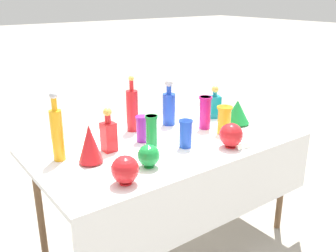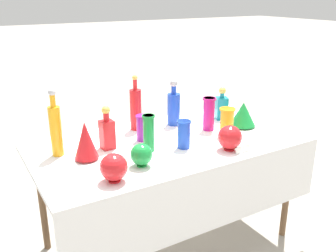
% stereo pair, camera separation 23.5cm
% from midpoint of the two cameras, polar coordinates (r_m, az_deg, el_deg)
% --- Properties ---
extents(ground_plane, '(40.00, 40.00, 0.00)m').
position_cam_midpoint_polar(ground_plane, '(2.76, -2.55, -17.11)').
color(ground_plane, '#A0998C').
extents(display_table, '(1.70, 0.92, 0.76)m').
position_cam_midpoint_polar(display_table, '(2.38, -2.21, -4.19)').
color(display_table, white).
rests_on(display_table, ground).
extents(tall_bottle_0, '(0.07, 0.07, 0.40)m').
position_cam_midpoint_polar(tall_bottle_0, '(2.18, -19.55, -0.97)').
color(tall_bottle_0, orange).
rests_on(tall_bottle_0, display_table).
extents(tall_bottle_1, '(0.08, 0.08, 0.38)m').
position_cam_midpoint_polar(tall_bottle_1, '(2.54, -8.12, 2.48)').
color(tall_bottle_1, red).
rests_on(tall_bottle_1, display_table).
extents(tall_bottle_2, '(0.09, 0.09, 0.33)m').
position_cam_midpoint_polar(tall_bottle_2, '(2.64, -2.41, 2.92)').
color(tall_bottle_2, blue).
rests_on(tall_bottle_2, display_table).
extents(square_decanter_0, '(0.08, 0.08, 0.27)m').
position_cam_midpoint_polar(square_decanter_0, '(2.24, -12.03, -1.21)').
color(square_decanter_0, red).
rests_on(square_decanter_0, display_table).
extents(square_decanter_1, '(0.11, 0.11, 0.24)m').
position_cam_midpoint_polar(square_decanter_1, '(2.81, 4.73, 3.24)').
color(square_decanter_1, teal).
rests_on(square_decanter_1, display_table).
extents(slender_vase_0, '(0.08, 0.08, 0.17)m').
position_cam_midpoint_polar(slender_vase_0, '(2.36, -6.82, -0.34)').
color(slender_vase_0, purple).
rests_on(slender_vase_0, display_table).
extents(slender_vase_1, '(0.10, 0.10, 0.19)m').
position_cam_midpoint_polar(slender_vase_1, '(2.48, 5.91, 1.01)').
color(slender_vase_1, orange).
rests_on(slender_vase_1, display_table).
extents(slender_vase_2, '(0.09, 0.09, 0.23)m').
position_cam_midpoint_polar(slender_vase_2, '(2.56, 3.07, 2.15)').
color(slender_vase_2, '#C61972').
rests_on(slender_vase_2, display_table).
extents(slender_vase_3, '(0.08, 0.08, 0.22)m').
position_cam_midpoint_polar(slender_vase_3, '(2.19, -5.60, -1.09)').
color(slender_vase_3, '#198C38').
rests_on(slender_vase_3, display_table).
extents(slender_vase_4, '(0.09, 0.09, 0.17)m').
position_cam_midpoint_polar(slender_vase_4, '(2.25, -0.27, -1.09)').
color(slender_vase_4, blue).
rests_on(slender_vase_4, display_table).
extents(fluted_vase_0, '(0.13, 0.13, 0.22)m').
position_cam_midpoint_polar(fluted_vase_0, '(2.10, -15.00, -2.70)').
color(fluted_vase_0, red).
rests_on(fluted_vase_0, display_table).
extents(fluted_vase_1, '(0.18, 0.18, 0.18)m').
position_cam_midpoint_polar(fluted_vase_1, '(2.68, 8.06, 2.13)').
color(fluted_vase_1, '#198C38').
rests_on(fluted_vase_1, display_table).
extents(round_bowl_0, '(0.14, 0.14, 0.15)m').
position_cam_midpoint_polar(round_bowl_0, '(1.86, -10.19, -6.63)').
color(round_bowl_0, red).
rests_on(round_bowl_0, display_table).
extents(round_bowl_1, '(0.12, 0.12, 0.13)m').
position_cam_midpoint_polar(round_bowl_1, '(2.02, -6.32, -4.57)').
color(round_bowl_1, '#198C38').
rests_on(round_bowl_1, display_table).
extents(round_bowl_2, '(0.15, 0.15, 0.15)m').
position_cam_midpoint_polar(round_bowl_2, '(2.27, 6.69, -1.43)').
color(round_bowl_2, red).
rests_on(round_bowl_2, display_table).
extents(price_tag_left, '(0.05, 0.02, 0.03)m').
position_cam_midpoint_polar(price_tag_left, '(2.26, 8.04, -3.27)').
color(price_tag_left, white).
rests_on(price_tag_left, display_table).
extents(price_tag_center, '(0.06, 0.02, 0.04)m').
position_cam_midpoint_polar(price_tag_center, '(2.29, 9.12, -2.94)').
color(price_tag_center, white).
rests_on(price_tag_center, display_table).
extents(price_tag_right, '(0.06, 0.02, 0.04)m').
position_cam_midpoint_polar(price_tag_right, '(2.03, 0.23, -5.70)').
color(price_tag_right, white).
rests_on(price_tag_right, display_table).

